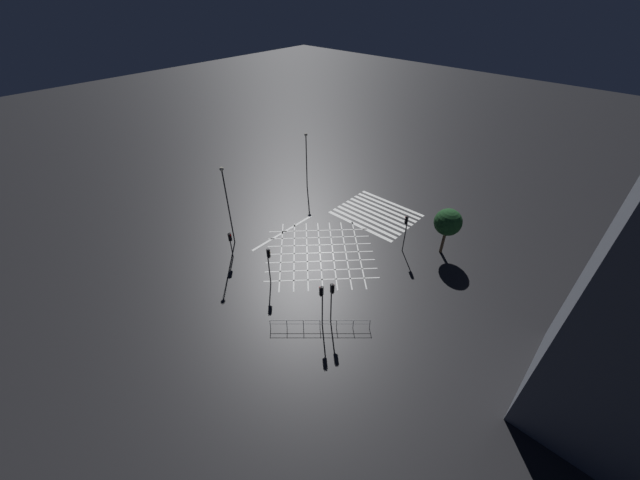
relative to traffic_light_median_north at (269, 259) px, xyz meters
name	(u,v)px	position (x,y,z in m)	size (l,w,h in m)	color
ground_plane	(320,253)	(-0.47, -6.69, -2.99)	(200.00, 200.00, 0.00)	black
road_markings	(355,226)	(-0.23, -13.36, -2.98)	(14.40, 21.71, 0.01)	silver
traffic_light_median_north	(269,259)	(0.00, 0.00, 0.00)	(0.36, 0.39, 4.19)	#2D2D30
traffic_light_sw_main	(406,226)	(-6.88, -13.09, 0.24)	(0.39, 0.36, 4.54)	#2D2D30
traffic_light_nw_cross	(332,296)	(-7.62, -0.28, 0.18)	(0.36, 0.39, 4.45)	#2D2D30
traffic_light_nw_main	(322,298)	(-7.22, 0.56, 0.21)	(0.39, 0.36, 4.50)	#2D2D30
traffic_light_ne_main	(231,240)	(5.93, 0.16, -0.68)	(0.39, 0.36, 3.23)	#2D2D30
street_lamp_east	(227,198)	(8.04, -1.56, 2.87)	(0.42, 0.42, 9.33)	#2D2D30
street_lamp_west	(306,153)	(11.15, -16.74, 2.04)	(0.42, 0.42, 7.83)	#2D2D30
street_tree_near	(448,222)	(-10.19, -15.76, 0.93)	(2.87, 2.87, 5.38)	brown
pedestrian_railing	(320,323)	(-7.45, 1.01, -2.32)	(6.38, 5.79, 1.05)	gray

